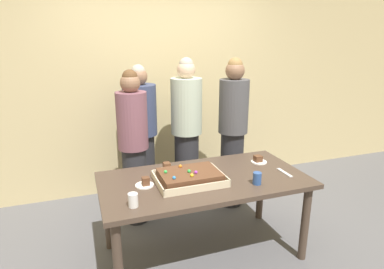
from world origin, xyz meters
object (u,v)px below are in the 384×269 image
drink_cup_nearest (257,178)px  cake_server_utensil (285,173)px  sheet_cake (190,177)px  plated_slice_near_left (145,183)px  party_table (204,187)px  drink_cup_middle (133,200)px  person_serving_front (187,131)px  person_far_right_suit (233,132)px  person_green_shirt_behind (141,135)px  plated_slice_near_right (258,160)px  plated_slice_far_left (167,168)px  person_striped_tie_right (133,146)px

drink_cup_nearest → cake_server_utensil: size_ratio=0.50×
sheet_cake → plated_slice_near_left: size_ratio=3.69×
party_table → drink_cup_middle: size_ratio=17.46×
party_table → person_serving_front: 1.03m
drink_cup_middle → person_far_right_suit: 1.67m
party_table → plated_slice_near_left: 0.52m
person_green_shirt_behind → plated_slice_near_right: bearing=35.0°
drink_cup_middle → person_far_right_suit: (1.29, 1.05, 0.10)m
drink_cup_nearest → drink_cup_middle: same height
plated_slice_far_left → cake_server_utensil: size_ratio=0.75×
person_green_shirt_behind → sheet_cake: bearing=-0.0°
drink_cup_middle → person_green_shirt_behind: size_ratio=0.06×
party_table → sheet_cake: bearing=-168.1°
person_green_shirt_behind → plated_slice_far_left: bearing=-4.5°
sheet_cake → person_serving_front: size_ratio=0.33×
person_far_right_suit → person_serving_front: bearing=-72.1°
party_table → person_serving_front: bearing=79.9°
party_table → drink_cup_middle: (-0.65, -0.29, 0.14)m
sheet_cake → plated_slice_near_left: (-0.36, 0.05, -0.02)m
cake_server_utensil → person_far_right_suit: (-0.07, 0.90, 0.14)m
person_far_right_suit → party_table: bearing=4.6°
drink_cup_middle → person_far_right_suit: size_ratio=0.06×
plated_slice_near_right → person_striped_tie_right: bearing=151.6°
party_table → sheet_cake: size_ratio=3.15×
person_green_shirt_behind → person_striped_tie_right: (-0.16, -0.41, 0.01)m
plated_slice_near_right → person_green_shirt_behind: person_green_shirt_behind is taller
drink_cup_middle → person_serving_front: person_serving_front is taller
plated_slice_far_left → person_far_right_suit: person_far_right_suit is taller
sheet_cake → drink_cup_nearest: 0.55m
person_green_shirt_behind → drink_cup_middle: bearing=-21.1°
drink_cup_middle → party_table: bearing=23.9°
sheet_cake → plated_slice_far_left: size_ratio=3.69×
cake_server_utensil → person_striped_tie_right: person_striped_tie_right is taller
person_serving_front → person_striped_tie_right: 0.69m
party_table → plated_slice_near_left: bearing=178.2°
party_table → plated_slice_far_left: bearing=133.2°
sheet_cake → person_far_right_suit: (0.78, 0.79, 0.10)m
plated_slice_near_right → plated_slice_near_left: bearing=-172.3°
sheet_cake → person_striped_tie_right: (-0.32, 0.79, 0.06)m
person_serving_front → party_table: bearing=7.2°
cake_server_utensil → drink_cup_middle: bearing=-173.6°
plated_slice_far_left → person_far_right_suit: 1.03m
party_table → person_far_right_suit: person_far_right_suit is taller
plated_slice_far_left → drink_cup_nearest: 0.81m
party_table → drink_cup_nearest: size_ratio=17.46×
drink_cup_nearest → plated_slice_far_left: bearing=139.6°
party_table → person_far_right_suit: bearing=49.8°
person_far_right_suit → drink_cup_nearest: bearing=29.3°
sheet_cake → person_far_right_suit: person_far_right_suit is taller
drink_cup_middle → person_striped_tie_right: person_striped_tie_right is taller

